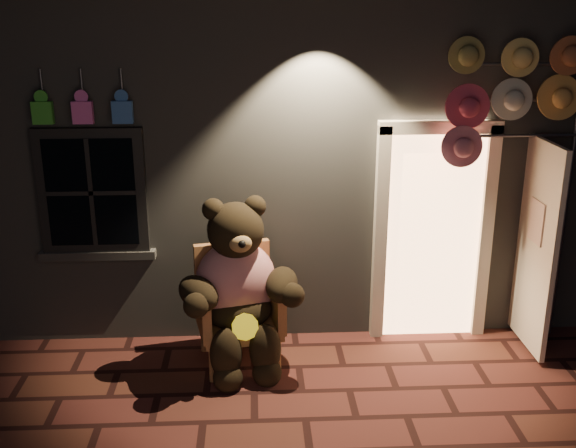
{
  "coord_description": "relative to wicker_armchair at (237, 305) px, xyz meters",
  "views": [
    {
      "loc": [
        -0.39,
        -4.69,
        3.23
      ],
      "look_at": [
        -0.09,
        1.0,
        1.35
      ],
      "focal_mm": 42.0,
      "sensor_mm": 36.0,
      "label": 1
    }
  ],
  "objects": [
    {
      "name": "shop_building",
      "position": [
        0.57,
        2.93,
        1.19
      ],
      "size": [
        7.3,
        5.95,
        3.51
      ],
      "color": "slate",
      "rests_on": "ground"
    },
    {
      "name": "ground",
      "position": [
        0.57,
        -1.05,
        -0.54
      ],
      "size": [
        60.0,
        60.0,
        0.0
      ],
      "primitive_type": "plane",
      "color": "#4D211D",
      "rests_on": "ground"
    },
    {
      "name": "teddy_bear",
      "position": [
        0.02,
        -0.14,
        0.24
      ],
      "size": [
        1.17,
        1.01,
        1.64
      ],
      "rotation": [
        0.0,
        0.0,
        0.2
      ],
      "color": "#B61320",
      "rests_on": "ground"
    },
    {
      "name": "hat_rack",
      "position": [
        2.67,
        0.22,
        1.92
      ],
      "size": [
        1.67,
        0.22,
        2.95
      ],
      "color": "#59595E",
      "rests_on": "ground"
    },
    {
      "name": "wicker_armchair",
      "position": [
        0.0,
        0.0,
        0.0
      ],
      "size": [
        0.86,
        0.81,
        1.09
      ],
      "rotation": [
        0.0,
        0.0,
        0.2
      ],
      "color": "#AE6D43",
      "rests_on": "ground"
    }
  ]
}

